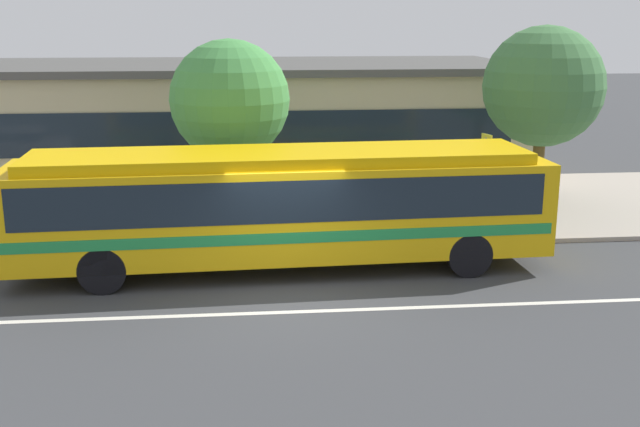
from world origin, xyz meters
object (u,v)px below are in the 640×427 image
(transit_bus, at_px, (282,201))
(pedestrian_standing_by_tree, at_px, (151,201))
(bus_stop_sign, at_px, (485,171))
(street_tree_near_stop, at_px, (230,101))
(pedestrian_waiting_near_sign, at_px, (241,196))
(street_tree_mid_block, at_px, (543,87))
(pedestrian_walking_along_curb, at_px, (255,202))

(transit_bus, relative_size, pedestrian_standing_by_tree, 6.97)
(bus_stop_sign, height_order, street_tree_near_stop, street_tree_near_stop)
(transit_bus, height_order, pedestrian_waiting_near_sign, transit_bus)
(pedestrian_standing_by_tree, bearing_deg, street_tree_near_stop, 31.99)
(transit_bus, height_order, street_tree_mid_block, street_tree_mid_block)
(street_tree_mid_block, bearing_deg, street_tree_near_stop, -174.76)
(transit_bus, xyz_separation_m, street_tree_mid_block, (7.58, 4.28, 2.10))
(pedestrian_walking_along_curb, bearing_deg, bus_stop_sign, 1.57)
(pedestrian_walking_along_curb, distance_m, street_tree_near_stop, 2.92)
(pedestrian_walking_along_curb, bearing_deg, street_tree_mid_block, 16.54)
(pedestrian_standing_by_tree, bearing_deg, pedestrian_waiting_near_sign, 8.15)
(pedestrian_waiting_near_sign, bearing_deg, street_tree_mid_block, 11.52)
(pedestrian_walking_along_curb, distance_m, street_tree_mid_block, 8.87)
(pedestrian_waiting_near_sign, bearing_deg, street_tree_near_stop, 104.53)
(street_tree_near_stop, distance_m, street_tree_mid_block, 8.78)
(transit_bus, height_order, street_tree_near_stop, street_tree_near_stop)
(transit_bus, xyz_separation_m, bus_stop_sign, (5.30, 2.03, 0.19))
(transit_bus, xyz_separation_m, pedestrian_walking_along_curb, (-0.57, 1.87, -0.47))
(pedestrian_standing_by_tree, distance_m, street_tree_mid_block, 11.23)
(pedestrian_standing_by_tree, xyz_separation_m, bus_stop_sign, (8.47, -0.20, 0.65))
(pedestrian_walking_along_curb, relative_size, bus_stop_sign, 0.66)
(transit_bus, bearing_deg, street_tree_near_stop, 108.44)
(pedestrian_waiting_near_sign, height_order, street_tree_near_stop, street_tree_near_stop)
(pedestrian_standing_by_tree, height_order, bus_stop_sign, bus_stop_sign)
(transit_bus, xyz_separation_m, pedestrian_waiting_near_sign, (-0.92, 2.55, -0.45))
(bus_stop_sign, bearing_deg, street_tree_mid_block, 44.78)
(bus_stop_sign, relative_size, street_tree_mid_block, 0.49)
(transit_bus, distance_m, street_tree_near_stop, 4.13)
(bus_stop_sign, xyz_separation_m, street_tree_mid_block, (2.27, 2.26, 1.90))
(bus_stop_sign, bearing_deg, pedestrian_waiting_near_sign, 175.18)
(pedestrian_waiting_near_sign, xyz_separation_m, pedestrian_walking_along_curb, (0.35, -0.69, -0.02))
(transit_bus, bearing_deg, pedestrian_walking_along_curb, 106.87)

